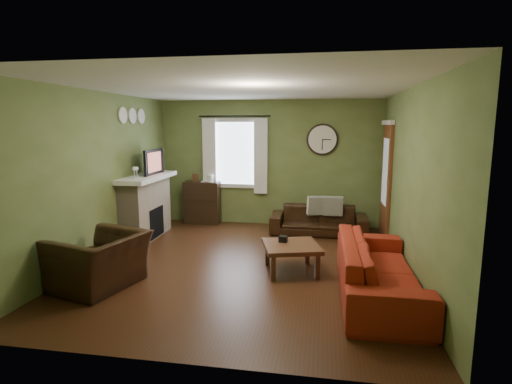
% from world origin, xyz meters
% --- Properties ---
extents(floor, '(4.60, 5.20, 0.00)m').
position_xyz_m(floor, '(0.00, 0.00, 0.00)').
color(floor, '#3A1F0F').
rests_on(floor, ground).
extents(ceiling, '(4.60, 5.20, 0.00)m').
position_xyz_m(ceiling, '(0.00, 0.00, 2.60)').
color(ceiling, white).
rests_on(ceiling, ground).
extents(wall_left, '(0.00, 5.20, 2.60)m').
position_xyz_m(wall_left, '(-2.30, 0.00, 1.30)').
color(wall_left, olive).
rests_on(wall_left, ground).
extents(wall_right, '(0.00, 5.20, 2.60)m').
position_xyz_m(wall_right, '(2.30, 0.00, 1.30)').
color(wall_right, olive).
rests_on(wall_right, ground).
extents(wall_back, '(4.60, 0.00, 2.60)m').
position_xyz_m(wall_back, '(0.00, 2.60, 1.30)').
color(wall_back, olive).
rests_on(wall_back, ground).
extents(wall_front, '(4.60, 0.00, 2.60)m').
position_xyz_m(wall_front, '(0.00, -2.60, 1.30)').
color(wall_front, olive).
rests_on(wall_front, ground).
extents(fireplace, '(0.40, 1.40, 1.10)m').
position_xyz_m(fireplace, '(-2.10, 1.15, 0.55)').
color(fireplace, '#C5AD89').
rests_on(fireplace, floor).
extents(firebox, '(0.04, 0.60, 0.55)m').
position_xyz_m(firebox, '(-1.91, 1.15, 0.30)').
color(firebox, black).
rests_on(firebox, fireplace).
extents(mantel, '(0.58, 1.60, 0.08)m').
position_xyz_m(mantel, '(-2.07, 1.15, 1.14)').
color(mantel, white).
rests_on(mantel, fireplace).
extents(tv, '(0.08, 0.60, 0.35)m').
position_xyz_m(tv, '(-2.05, 1.30, 1.35)').
color(tv, black).
rests_on(tv, mantel).
extents(tv_screen, '(0.02, 0.62, 0.36)m').
position_xyz_m(tv_screen, '(-1.97, 1.30, 1.41)').
color(tv_screen, '#994C3F').
rests_on(tv_screen, mantel).
extents(medallion_left, '(0.28, 0.28, 0.03)m').
position_xyz_m(medallion_left, '(-2.28, 0.80, 2.25)').
color(medallion_left, white).
rests_on(medallion_left, wall_left).
extents(medallion_mid, '(0.28, 0.28, 0.03)m').
position_xyz_m(medallion_mid, '(-2.28, 1.15, 2.25)').
color(medallion_mid, white).
rests_on(medallion_mid, wall_left).
extents(medallion_right, '(0.28, 0.28, 0.03)m').
position_xyz_m(medallion_right, '(-2.28, 1.50, 2.25)').
color(medallion_right, white).
rests_on(medallion_right, wall_left).
extents(window_pane, '(1.00, 0.02, 1.30)m').
position_xyz_m(window_pane, '(-0.70, 2.58, 1.50)').
color(window_pane, silver).
rests_on(window_pane, wall_back).
extents(curtain_rod, '(0.03, 0.03, 1.50)m').
position_xyz_m(curtain_rod, '(-0.70, 2.48, 2.27)').
color(curtain_rod, black).
rests_on(curtain_rod, wall_back).
extents(curtain_left, '(0.28, 0.04, 1.55)m').
position_xyz_m(curtain_left, '(-1.25, 2.48, 1.45)').
color(curtain_left, white).
rests_on(curtain_left, wall_back).
extents(curtain_right, '(0.28, 0.04, 1.55)m').
position_xyz_m(curtain_right, '(-0.15, 2.48, 1.45)').
color(curtain_right, white).
rests_on(curtain_right, wall_back).
extents(wall_clock, '(0.64, 0.06, 0.64)m').
position_xyz_m(wall_clock, '(1.10, 2.55, 1.80)').
color(wall_clock, white).
rests_on(wall_clock, wall_back).
extents(door, '(0.05, 0.90, 2.10)m').
position_xyz_m(door, '(2.27, 1.85, 1.05)').
color(door, brown).
rests_on(door, floor).
extents(bookshelf, '(0.76, 0.32, 0.90)m').
position_xyz_m(bookshelf, '(-1.41, 2.42, 0.45)').
color(bookshelf, black).
rests_on(bookshelf, floor).
extents(book, '(0.19, 0.24, 0.02)m').
position_xyz_m(book, '(-1.41, 2.42, 0.96)').
color(book, '#4D2E1D').
rests_on(book, bookshelf).
extents(sofa_brown, '(1.84, 0.72, 0.54)m').
position_xyz_m(sofa_brown, '(1.07, 1.96, 0.27)').
color(sofa_brown, black).
rests_on(sofa_brown, floor).
extents(pillow_left, '(0.38, 0.22, 0.36)m').
position_xyz_m(pillow_left, '(1.03, 1.99, 0.55)').
color(pillow_left, gray).
rests_on(pillow_left, sofa_brown).
extents(pillow_right, '(0.37, 0.11, 0.37)m').
position_xyz_m(pillow_right, '(1.34, 1.99, 0.55)').
color(pillow_right, gray).
rests_on(pillow_right, sofa_brown).
extents(sofa_red, '(0.90, 2.31, 0.68)m').
position_xyz_m(sofa_red, '(1.83, -0.79, 0.34)').
color(sofa_red, maroon).
rests_on(sofa_red, floor).
extents(armchair, '(1.17, 1.27, 0.70)m').
position_xyz_m(armchair, '(-1.69, -1.13, 0.35)').
color(armchair, black).
rests_on(armchair, floor).
extents(coffee_table, '(0.94, 0.94, 0.41)m').
position_xyz_m(coffee_table, '(0.71, -0.18, 0.20)').
color(coffee_table, '#4D2E1D').
rests_on(coffee_table, floor).
extents(tissue_box, '(0.13, 0.13, 0.09)m').
position_xyz_m(tissue_box, '(0.58, -0.08, 0.40)').
color(tissue_box, black).
rests_on(tissue_box, coffee_table).
extents(wine_glass_a, '(0.07, 0.07, 0.20)m').
position_xyz_m(wine_glass_a, '(-2.05, 0.65, 1.28)').
color(wine_glass_a, white).
rests_on(wine_glass_a, mantel).
extents(wine_glass_b, '(0.07, 0.07, 0.19)m').
position_xyz_m(wine_glass_b, '(-2.05, 0.75, 1.28)').
color(wine_glass_b, white).
rests_on(wine_glass_b, mantel).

